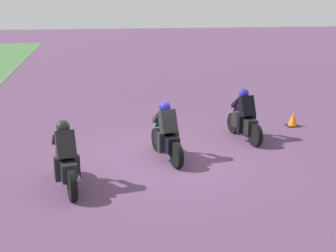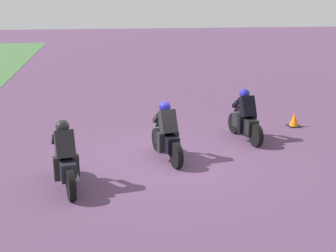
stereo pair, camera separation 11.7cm
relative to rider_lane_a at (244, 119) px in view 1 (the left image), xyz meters
The scene contains 5 objects.
ground_plane 2.97m from the rider_lane_a, 116.62° to the left, with size 120.00×120.00×0.00m, color #553856.
rider_lane_a is the anchor object (origin of this frame).
rider_lane_b 2.87m from the rider_lane_a, 116.17° to the left, with size 2.03×0.62×1.51m.
rider_lane_c 5.74m from the rider_lane_a, 118.06° to the left, with size 2.03×0.62×1.51m.
traffic_cone 2.40m from the rider_lane_a, 62.51° to the right, with size 0.40×0.40×0.47m.
Camera 1 is at (-10.69, 1.95, 3.94)m, focal length 47.23 mm.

